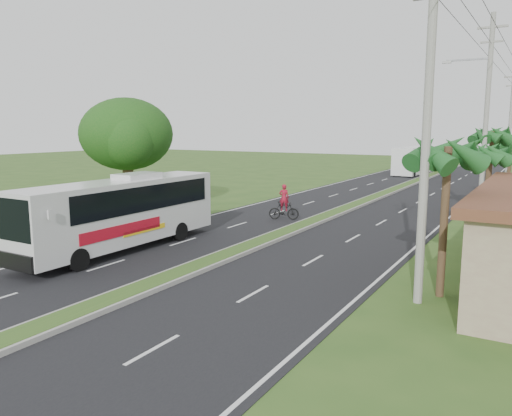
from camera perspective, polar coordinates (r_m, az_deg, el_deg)
The scene contains 16 objects.
ground at distance 19.12m, azimuth -9.47°, elevation -7.98°, with size 180.00×180.00×0.00m, color #30511D.
road_asphalt at distance 36.39m, azimuth 11.07°, elevation 0.14°, with size 14.00×160.00×0.02m, color black.
median_strip at distance 36.38m, azimuth 11.08°, elevation 0.28°, with size 1.20×160.00×0.18m.
lane_edge_left at distance 39.08m, azimuth 1.77°, elevation 0.90°, with size 0.12×160.00×0.01m, color silver.
lane_edge_right at distance 34.80m, azimuth 21.53°, elevation -0.75°, with size 0.12×160.00×0.01m, color silver.
palm_verge_a at distance 17.22m, azimuth 21.10°, elevation 5.73°, with size 2.40×2.40×5.45m.
palm_verge_b at distance 26.11m, azimuth 25.18°, elevation 5.58°, with size 2.40×2.40×5.05m.
palm_verge_c at distance 33.11m, azimuth 25.39°, elevation 7.45°, with size 2.40×2.40×5.85m.
palm_verge_d at distance 42.06m, azimuth 27.14°, elevation 6.72°, with size 2.40×2.40×5.25m.
shade_tree at distance 33.87m, azimuth -14.69°, elevation 7.89°, with size 6.30×6.00×7.54m.
utility_pole_a at distance 16.31m, azimuth 18.95°, elevation 8.97°, with size 1.60×0.28×11.00m.
utility_pole_b at distance 32.16m, azimuth 24.77°, elevation 9.50°, with size 3.20×0.28×12.00m.
utility_pole_c at distance 52.08m, azimuth 27.02°, elevation 8.23°, with size 1.60×0.28×11.00m.
coach_bus_main at distance 23.61m, azimuth -15.03°, elevation -0.12°, with size 2.32×10.80×3.49m.
coach_bus_far at distance 64.97m, azimuth 17.88°, elevation 5.41°, with size 3.20×11.55×3.33m.
motorcyclist at distance 30.65m, azimuth 3.21°, elevation 0.08°, with size 1.91×1.14×2.20m.
Camera 1 is at (11.79, -13.98, 5.57)m, focal length 35.00 mm.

